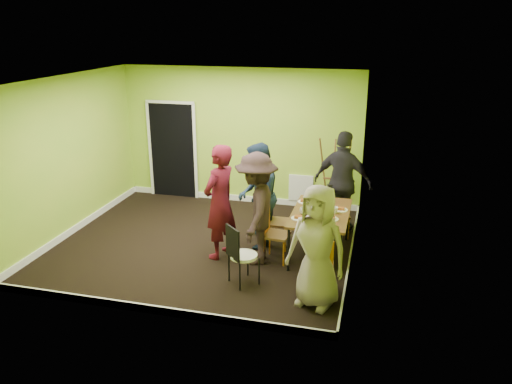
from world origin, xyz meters
TOP-DOWN VIEW (x-y plane):
  - ground at (0.00, 0.00)m, footprint 5.00×5.00m
  - room_walls at (-0.02, 0.04)m, footprint 5.04×4.54m
  - dining_table at (1.97, 0.07)m, footprint 0.90×1.50m
  - chair_left_far at (1.15, 0.19)m, footprint 0.41×0.41m
  - chair_left_near at (1.25, -0.30)m, footprint 0.42×0.42m
  - chair_back_end at (2.16, 1.04)m, footprint 0.47×0.52m
  - chair_front_end at (2.14, -1.24)m, footprint 0.40×0.40m
  - chair_bentwood at (0.97, -1.20)m, footprint 0.51×0.51m
  - easel at (1.98, 1.95)m, footprint 0.62×0.59m
  - plate_near_left at (1.64, 0.46)m, footprint 0.23×0.23m
  - plate_near_right at (1.67, -0.30)m, footprint 0.24×0.24m
  - plate_far_back at (1.98, 0.57)m, footprint 0.21×0.21m
  - plate_far_front at (1.92, -0.56)m, footprint 0.26×0.26m
  - plate_wall_back at (2.27, 0.22)m, footprint 0.24×0.24m
  - plate_wall_front at (2.15, -0.21)m, footprint 0.25×0.25m
  - thermos at (1.90, 0.09)m, footprint 0.07×0.07m
  - blue_bottle at (2.17, -0.19)m, footprint 0.07×0.07m
  - orange_bottle at (1.94, 0.24)m, footprint 0.03×0.03m
  - glass_mid at (1.88, 0.24)m, footprint 0.07×0.07m
  - glass_back at (2.08, 0.56)m, footprint 0.06×0.06m
  - glass_front at (2.11, -0.36)m, footprint 0.06×0.06m
  - cup_a at (1.72, -0.10)m, footprint 0.14×0.14m
  - cup_b at (2.19, 0.08)m, footprint 0.11×0.11m
  - person_standing at (0.41, -0.37)m, footprint 0.65×0.79m
  - person_left_far at (0.88, 0.19)m, footprint 0.81×0.96m
  - person_left_near at (1.02, -0.42)m, footprint 0.80×1.23m
  - person_back_end at (2.22, 1.15)m, footprint 1.17×0.75m
  - person_front_end at (2.11, -1.46)m, footprint 0.95×0.76m

SIDE VIEW (x-z plane):
  - ground at x=0.00m, z-range 0.00..0.00m
  - chair_front_end at x=2.14m, z-range 0.05..0.94m
  - chair_bentwood at x=0.97m, z-range 0.05..0.97m
  - chair_left_near at x=1.25m, z-range 0.06..1.00m
  - chair_left_far at x=1.15m, z-range 0.06..1.03m
  - chair_back_end at x=2.16m, z-range 0.19..1.09m
  - dining_table at x=1.97m, z-range 0.32..1.07m
  - plate_near_left at x=1.64m, z-range 0.75..0.76m
  - plate_near_right at x=1.67m, z-range 0.75..0.76m
  - plate_far_back at x=1.98m, z-range 0.75..0.76m
  - plate_far_front at x=1.92m, z-range 0.75..0.76m
  - plate_wall_back at x=2.27m, z-range 0.75..0.76m
  - plate_wall_front at x=2.15m, z-range 0.75..0.76m
  - easel at x=1.98m, z-range -0.01..1.55m
  - orange_bottle at x=1.94m, z-range 0.75..0.83m
  - glass_mid at x=1.88m, z-range 0.75..0.84m
  - glass_back at x=2.08m, z-range 0.75..0.84m
  - glass_front at x=2.11m, z-range 0.75..0.85m
  - cup_b at x=2.19m, z-range 0.75..0.85m
  - cup_a at x=1.72m, z-range 0.75..0.86m
  - blue_bottle at x=2.17m, z-range 0.75..0.95m
  - person_front_end at x=2.11m, z-range 0.00..1.70m
  - thermos at x=1.90m, z-range 0.75..0.96m
  - person_left_far at x=0.88m, z-range 0.00..1.78m
  - person_left_near at x=1.02m, z-range 0.00..1.79m
  - person_back_end at x=2.22m, z-range 0.00..1.86m
  - person_standing at x=0.41m, z-range 0.00..1.87m
  - room_walls at x=-0.02m, z-range -0.42..2.40m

